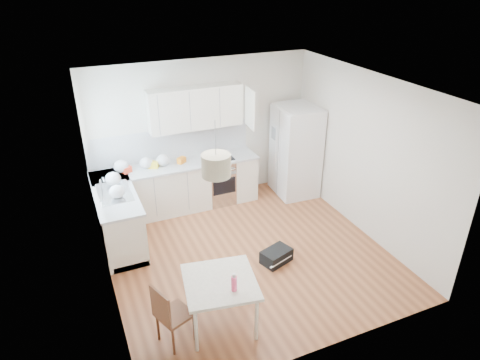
{
  "coord_description": "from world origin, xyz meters",
  "views": [
    {
      "loc": [
        -2.33,
        -5.09,
        4.14
      ],
      "look_at": [
        0.04,
        0.4,
        1.12
      ],
      "focal_mm": 32.0,
      "sensor_mm": 36.0,
      "label": 1
    }
  ],
  "objects_px": {
    "dining_table": "(220,285)",
    "gym_bag": "(276,256)",
    "refrigerator": "(296,151)",
    "dining_chair": "(175,313)"
  },
  "relations": [
    {
      "from": "dining_table",
      "to": "gym_bag",
      "type": "xyz_separation_m",
      "value": [
        1.25,
        0.85,
        -0.51
      ]
    },
    {
      "from": "gym_bag",
      "to": "dining_table",
      "type": "bearing_deg",
      "value": -164.4
    },
    {
      "from": "refrigerator",
      "to": "dining_chair",
      "type": "height_order",
      "value": "refrigerator"
    },
    {
      "from": "gym_bag",
      "to": "dining_chair",
      "type": "bearing_deg",
      "value": -172.86
    },
    {
      "from": "dining_chair",
      "to": "gym_bag",
      "type": "bearing_deg",
      "value": 4.59
    },
    {
      "from": "refrigerator",
      "to": "dining_chair",
      "type": "distance_m",
      "value": 4.34
    },
    {
      "from": "dining_chair",
      "to": "dining_table",
      "type": "bearing_deg",
      "value": -17.05
    },
    {
      "from": "refrigerator",
      "to": "gym_bag",
      "type": "bearing_deg",
      "value": -123.3
    },
    {
      "from": "refrigerator",
      "to": "gym_bag",
      "type": "height_order",
      "value": "refrigerator"
    },
    {
      "from": "dining_chair",
      "to": "gym_bag",
      "type": "xyz_separation_m",
      "value": [
        1.85,
        0.89,
        -0.33
      ]
    }
  ]
}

